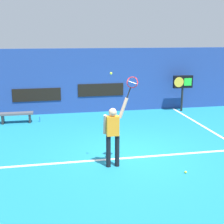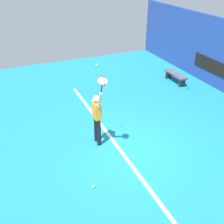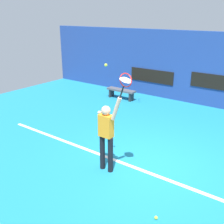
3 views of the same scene
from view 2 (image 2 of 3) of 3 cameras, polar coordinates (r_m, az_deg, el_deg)
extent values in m
plane|color=teal|center=(8.80, 3.87, -7.42)|extent=(18.00, 18.00, 0.00)
cube|color=black|center=(13.53, 19.81, 9.10)|extent=(2.20, 0.03, 0.60)
cube|color=white|center=(8.67, 1.75, -7.97)|extent=(10.00, 0.10, 0.01)
cylinder|color=black|center=(8.86, -3.32, -3.47)|extent=(0.13, 0.13, 0.92)
cylinder|color=black|center=(8.67, -2.74, -4.30)|extent=(0.13, 0.13, 0.92)
cube|color=orange|center=(8.39, -3.18, 0.33)|extent=(0.34, 0.20, 0.55)
sphere|color=#D8A884|center=(8.21, -3.25, 2.68)|extent=(0.22, 0.22, 0.22)
cylinder|color=#D8A884|center=(7.91, -2.52, 2.46)|extent=(0.28, 0.09, 0.58)
cylinder|color=#D8A884|center=(8.56, -3.15, 1.18)|extent=(0.09, 0.23, 0.58)
cylinder|color=black|center=(7.61, -2.19, 4.79)|extent=(0.13, 0.03, 0.29)
torus|color=red|center=(7.41, -1.95, 6.46)|extent=(0.40, 0.02, 0.40)
cylinder|color=silver|center=(7.41, -1.95, 6.46)|extent=(0.25, 0.27, 0.09)
sphere|color=#CCE033|center=(7.84, -3.16, 9.70)|extent=(0.07, 0.07, 0.07)
cube|color=#4C4C51|center=(13.52, 13.05, 7.65)|extent=(1.40, 0.36, 0.08)
cube|color=#262628|center=(14.01, 11.66, 7.60)|extent=(0.08, 0.32, 0.37)
cube|color=#262628|center=(13.20, 14.30, 5.89)|extent=(0.08, 0.32, 0.37)
cylinder|color=#338CD8|center=(12.92, 15.36, 4.91)|extent=(0.07, 0.07, 0.24)
sphere|color=#CCE033|center=(7.47, -3.89, -15.17)|extent=(0.07, 0.07, 0.07)
camera|label=1|loc=(10.17, -55.54, 7.22)|focal=49.11mm
camera|label=3|loc=(4.22, -51.94, -4.61)|focal=43.64mm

